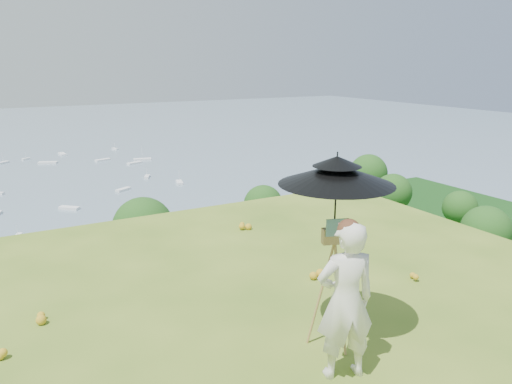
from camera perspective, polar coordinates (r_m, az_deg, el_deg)
shoreline_tier at (r=87.45m, az=-25.44°, el=-13.52°), size 170.00×28.00×8.00m
slope_trees at (r=42.30m, az=-24.60°, el=-12.28°), size 110.00×50.00×6.00m
harbor_town at (r=84.73m, az=-25.92°, el=-9.62°), size 110.00×22.00×5.00m
painter at (r=5.28m, az=10.19°, el=-12.15°), size 0.71×0.56×1.71m
field_easel at (r=5.85m, az=8.81°, el=-10.16°), size 0.75×0.75×1.56m
sun_umbrella at (r=5.53m, az=9.09°, el=-0.55°), size 1.61×1.61×1.00m
painter_cap at (r=4.97m, az=10.61°, el=-3.80°), size 0.30×0.33×0.10m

